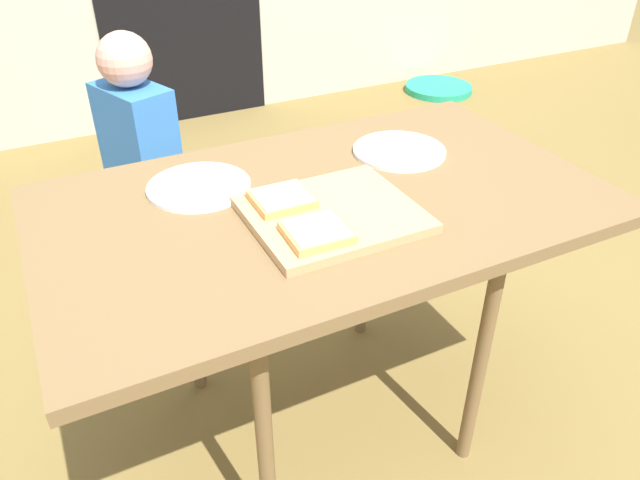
{
  "coord_description": "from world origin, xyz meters",
  "views": [
    {
      "loc": [
        -0.54,
        -1.05,
        1.37
      ],
      "look_at": [
        -0.01,
        0.0,
        0.61
      ],
      "focal_mm": 34.17,
      "sensor_mm": 36.0,
      "label": 1
    }
  ],
  "objects_px": {
    "cutting_board": "(332,214)",
    "pizza_slice_near_left": "(317,232)",
    "plate_white_left": "(199,186)",
    "pizza_slice_far_left": "(282,199)",
    "plate_white_right": "(399,151)",
    "garden_hose_coil": "(439,88)",
    "dining_table": "(325,219)",
    "child_left": "(143,168)"
  },
  "relations": [
    {
      "from": "cutting_board",
      "to": "pizza_slice_near_left",
      "type": "relative_size",
      "value": 2.72
    },
    {
      "from": "pizza_slice_near_left",
      "to": "plate_white_left",
      "type": "height_order",
      "value": "pizza_slice_near_left"
    },
    {
      "from": "dining_table",
      "to": "cutting_board",
      "type": "xyz_separation_m",
      "value": [
        -0.03,
        -0.08,
        0.06
      ]
    },
    {
      "from": "pizza_slice_near_left",
      "to": "pizza_slice_far_left",
      "type": "bearing_deg",
      "value": 92.82
    },
    {
      "from": "cutting_board",
      "to": "pizza_slice_near_left",
      "type": "height_order",
      "value": "pizza_slice_near_left"
    },
    {
      "from": "child_left",
      "to": "garden_hose_coil",
      "type": "xyz_separation_m",
      "value": [
        2.17,
        1.37,
        -0.51
      ]
    },
    {
      "from": "child_left",
      "to": "plate_white_right",
      "type": "bearing_deg",
      "value": -46.98
    },
    {
      "from": "pizza_slice_near_left",
      "to": "garden_hose_coil",
      "type": "distance_m",
      "value": 3.09
    },
    {
      "from": "cutting_board",
      "to": "pizza_slice_far_left",
      "type": "distance_m",
      "value": 0.11
    },
    {
      "from": "dining_table",
      "to": "pizza_slice_near_left",
      "type": "height_order",
      "value": "pizza_slice_near_left"
    },
    {
      "from": "cutting_board",
      "to": "dining_table",
      "type": "bearing_deg",
      "value": 72.8
    },
    {
      "from": "plate_white_right",
      "to": "child_left",
      "type": "distance_m",
      "value": 0.82
    },
    {
      "from": "plate_white_left",
      "to": "plate_white_right",
      "type": "height_order",
      "value": "same"
    },
    {
      "from": "pizza_slice_near_left",
      "to": "plate_white_left",
      "type": "xyz_separation_m",
      "value": [
        -0.14,
        0.33,
        -0.03
      ]
    },
    {
      "from": "cutting_board",
      "to": "plate_white_left",
      "type": "bearing_deg",
      "value": 129.81
    },
    {
      "from": "pizza_slice_near_left",
      "to": "plate_white_right",
      "type": "height_order",
      "value": "pizza_slice_near_left"
    },
    {
      "from": "dining_table",
      "to": "pizza_slice_far_left",
      "type": "relative_size",
      "value": 10.13
    },
    {
      "from": "plate_white_right",
      "to": "cutting_board",
      "type": "bearing_deg",
      "value": -145.17
    },
    {
      "from": "pizza_slice_far_left",
      "to": "plate_white_right",
      "type": "height_order",
      "value": "pizza_slice_far_left"
    },
    {
      "from": "pizza_slice_near_left",
      "to": "child_left",
      "type": "height_order",
      "value": "child_left"
    },
    {
      "from": "dining_table",
      "to": "pizza_slice_near_left",
      "type": "distance_m",
      "value": 0.21
    },
    {
      "from": "dining_table",
      "to": "child_left",
      "type": "relative_size",
      "value": 1.32
    },
    {
      "from": "pizza_slice_far_left",
      "to": "pizza_slice_near_left",
      "type": "xyz_separation_m",
      "value": [
        0.01,
        -0.15,
        0.0
      ]
    },
    {
      "from": "cutting_board",
      "to": "garden_hose_coil",
      "type": "relative_size",
      "value": 0.8
    },
    {
      "from": "dining_table",
      "to": "cutting_board",
      "type": "bearing_deg",
      "value": -107.2
    },
    {
      "from": "dining_table",
      "to": "garden_hose_coil",
      "type": "height_order",
      "value": "dining_table"
    },
    {
      "from": "pizza_slice_near_left",
      "to": "garden_hose_coil",
      "type": "relative_size",
      "value": 0.29
    },
    {
      "from": "cutting_board",
      "to": "plate_white_right",
      "type": "relative_size",
      "value": 1.46
    },
    {
      "from": "plate_white_right",
      "to": "pizza_slice_far_left",
      "type": "bearing_deg",
      "value": -160.48
    },
    {
      "from": "cutting_board",
      "to": "child_left",
      "type": "height_order",
      "value": "child_left"
    },
    {
      "from": "plate_white_left",
      "to": "cutting_board",
      "type": "bearing_deg",
      "value": -50.19
    },
    {
      "from": "plate_white_right",
      "to": "child_left",
      "type": "bearing_deg",
      "value": 133.02
    },
    {
      "from": "cutting_board",
      "to": "plate_white_right",
      "type": "distance_m",
      "value": 0.37
    },
    {
      "from": "plate_white_left",
      "to": "plate_white_right",
      "type": "relative_size",
      "value": 1.0
    },
    {
      "from": "cutting_board",
      "to": "plate_white_left",
      "type": "xyz_separation_m",
      "value": [
        -0.21,
        0.25,
        -0.01
      ]
    },
    {
      "from": "pizza_slice_far_left",
      "to": "garden_hose_coil",
      "type": "distance_m",
      "value": 2.99
    },
    {
      "from": "plate_white_right",
      "to": "pizza_slice_near_left",
      "type": "bearing_deg",
      "value": -142.63
    },
    {
      "from": "pizza_slice_far_left",
      "to": "garden_hose_coil",
      "type": "bearing_deg",
      "value": 46.12
    },
    {
      "from": "plate_white_left",
      "to": "garden_hose_coil",
      "type": "xyz_separation_m",
      "value": [
        2.14,
        1.91,
        -0.7
      ]
    },
    {
      "from": "dining_table",
      "to": "garden_hose_coil",
      "type": "distance_m",
      "value": 2.89
    },
    {
      "from": "cutting_board",
      "to": "child_left",
      "type": "bearing_deg",
      "value": 106.96
    },
    {
      "from": "dining_table",
      "to": "plate_white_left",
      "type": "height_order",
      "value": "plate_white_left"
    }
  ]
}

